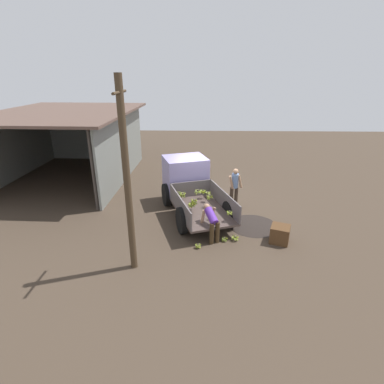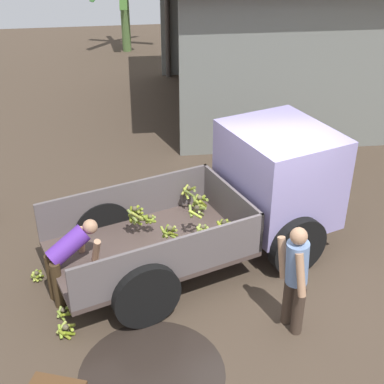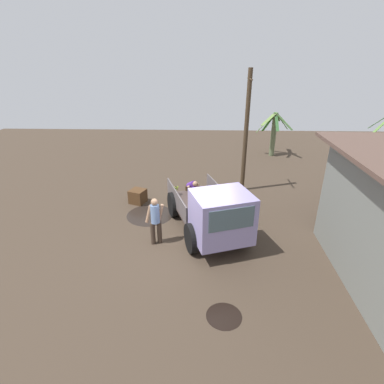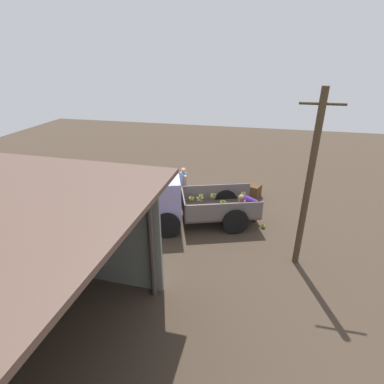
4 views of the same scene
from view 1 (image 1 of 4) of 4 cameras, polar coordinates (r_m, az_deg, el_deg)
name	(u,v)px [view 1 (image 1 of 4)]	position (r m, az deg, el deg)	size (l,w,h in m)	color
ground	(204,204)	(13.57, 2.35, -2.26)	(36.00, 36.00, 0.00)	#433529
mud_patch_0	(253,226)	(11.94, 11.60, -6.29)	(1.90, 1.90, 0.01)	black
mud_patch_1	(189,180)	(16.54, -0.66, 2.32)	(0.91, 0.91, 0.01)	black
cargo_truck	(188,182)	(13.06, -0.70, 1.95)	(4.96, 3.21, 2.07)	#4A3B36
warehouse_shed	(69,129)	(17.96, -22.37, 11.03)	(9.20, 7.20, 3.67)	slate
utility_pole	(127,180)	(8.34, -12.28, 2.33)	(1.19, 0.20, 5.55)	#433322
banana_palm_4	(48,132)	(25.02, -25.74, 10.33)	(2.40, 2.16, 2.71)	olive
person_foreground_visitor	(235,185)	(13.28, 8.13, 1.33)	(0.45, 0.66, 1.69)	#3F3127
person_worker_loading	(211,221)	(10.47, 3.73, -5.48)	(0.89, 0.72, 1.23)	#3C2B19
banana_bunch_on_ground_0	(224,239)	(10.72, 6.18, -8.86)	(0.23, 0.23, 0.17)	brown
banana_bunch_on_ground_1	(235,238)	(10.80, 8.17, -8.63)	(0.28, 0.27, 0.20)	brown
banana_bunch_on_ground_2	(198,246)	(10.28, 1.17, -10.20)	(0.22, 0.22, 0.17)	brown
wooden_crate_0	(280,234)	(10.97, 16.39, -7.70)	(0.63, 0.63, 0.60)	#4D311B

